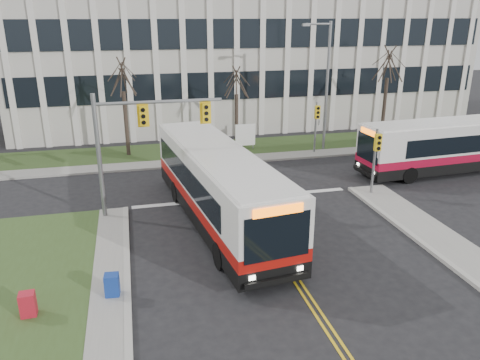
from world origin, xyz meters
name	(u,v)px	position (x,y,z in m)	size (l,w,h in m)	color
ground	(291,273)	(0.00, 0.00, 0.00)	(120.00, 120.00, 0.00)	black
sidewalk_cross	(287,156)	(5.00, 15.20, 0.07)	(44.00, 1.60, 0.14)	#9E9B93
building_lawn	(275,146)	(5.00, 18.00, 0.06)	(44.00, 5.00, 0.12)	#374E21
office_building	(239,54)	(5.00, 30.00, 6.00)	(40.00, 16.00, 12.00)	#B3B0A5
mast_arm_signal	(133,133)	(-5.62, 7.16, 4.26)	(6.11, 0.38, 6.20)	slate
signal_pole_near	(376,153)	(7.20, 6.90, 2.50)	(0.34, 0.39, 3.80)	slate
signal_pole_far	(316,120)	(7.20, 15.40, 2.50)	(0.34, 0.39, 3.80)	slate
streetlight	(325,80)	(8.03, 16.20, 5.19)	(2.15, 0.25, 9.20)	slate
directory_sign	(245,135)	(2.50, 17.50, 1.17)	(1.50, 0.12, 2.00)	slate
tree_left	(122,78)	(-6.00, 18.00, 5.51)	(1.80, 1.80, 7.70)	#42352B
tree_mid	(236,83)	(2.00, 18.20, 4.88)	(1.80, 1.80, 6.82)	#42352B
tree_right	(388,65)	(14.00, 18.00, 5.91)	(1.80, 1.80, 8.25)	#42352B
bus_main	(218,188)	(-1.86, 5.38, 1.78)	(2.89, 13.34, 3.56)	silver
bus_cross	(452,147)	(14.13, 9.66, 1.63)	(2.66, 12.26, 3.27)	silver
newspaper_box_blue	(112,286)	(-6.80, -0.15, 0.47)	(0.50, 0.45, 0.95)	navy
newspaper_box_red	(28,306)	(-9.50, -0.71, 0.47)	(0.50, 0.45, 0.95)	#AF1627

